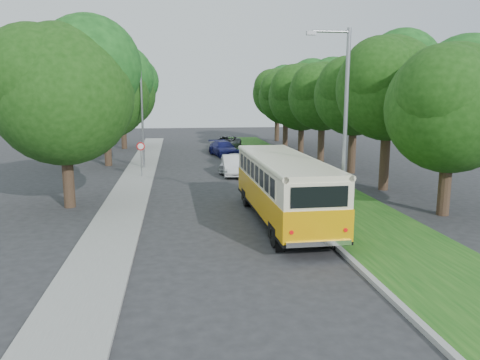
{
  "coord_description": "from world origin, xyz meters",
  "views": [
    {
      "loc": [
        -2.16,
        -19.77,
        5.57
      ],
      "look_at": [
        0.87,
        2.21,
        1.5
      ],
      "focal_mm": 35.0,
      "sensor_mm": 36.0,
      "label": 1
    }
  ],
  "objects": [
    {
      "name": "vintage_bus",
      "position": [
        2.44,
        -0.24,
        1.48
      ],
      "size": [
        2.72,
        10.03,
        2.97
      ],
      "primitive_type": null,
      "rotation": [
        0.0,
        0.0,
        0.02
      ],
      "color": "#EDA207",
      "rests_on": "ground"
    },
    {
      "name": "lamppost_near",
      "position": [
        4.21,
        -2.5,
        4.37
      ],
      "size": [
        1.71,
        0.16,
        8.0
      ],
      "color": "gray",
      "rests_on": "ground"
    },
    {
      "name": "car_grey",
      "position": [
        2.83,
        27.34,
        0.71
      ],
      "size": [
        4.02,
        5.62,
        1.42
      ],
      "primitive_type": "imported",
      "rotation": [
        0.0,
        0.0,
        -0.36
      ],
      "color": "slate",
      "rests_on": "ground"
    },
    {
      "name": "warning_sign",
      "position": [
        -4.5,
        11.98,
        1.71
      ],
      "size": [
        0.56,
        0.1,
        2.5
      ],
      "color": "gray",
      "rests_on": "ground"
    },
    {
      "name": "car_white",
      "position": [
        1.79,
        12.28,
        0.69
      ],
      "size": [
        1.61,
        4.24,
        1.38
      ],
      "primitive_type": "imported",
      "rotation": [
        0.0,
        0.0,
        -0.04
      ],
      "color": "white",
      "rests_on": "ground"
    },
    {
      "name": "car_blue",
      "position": [
        2.17,
        22.74,
        0.67
      ],
      "size": [
        2.79,
        4.92,
        1.34
      ],
      "primitive_type": "imported",
      "rotation": [
        0.0,
        0.0,
        0.21
      ],
      "color": "navy",
      "rests_on": "ground"
    },
    {
      "name": "lamppost_far",
      "position": [
        -4.7,
        16.0,
        4.12
      ],
      "size": [
        1.71,
        0.16,
        7.5
      ],
      "color": "gray",
      "rests_on": "ground"
    },
    {
      "name": "grass_verge",
      "position": [
        5.95,
        5.0,
        0.07
      ],
      "size": [
        4.5,
        70.0,
        0.13
      ],
      "primitive_type": "cube",
      "color": "#164C14",
      "rests_on": "ground"
    },
    {
      "name": "curb",
      "position": [
        3.6,
        5.0,
        0.07
      ],
      "size": [
        0.2,
        70.0,
        0.15
      ],
      "primitive_type": "cube",
      "color": "gray",
      "rests_on": "ground"
    },
    {
      "name": "sidewalk",
      "position": [
        -4.8,
        5.0,
        0.06
      ],
      "size": [
        2.2,
        70.0,
        0.12
      ],
      "primitive_type": "cube",
      "color": "gray",
      "rests_on": "ground"
    },
    {
      "name": "ground",
      "position": [
        0.0,
        0.0,
        0.0
      ],
      "size": [
        120.0,
        120.0,
        0.0
      ],
      "primitive_type": "plane",
      "color": "#28282A",
      "rests_on": "ground"
    },
    {
      "name": "car_silver",
      "position": [
        1.99,
        13.79,
        0.68
      ],
      "size": [
        2.83,
        4.3,
        1.36
      ],
      "primitive_type": "imported",
      "rotation": [
        0.0,
        0.0,
        -0.33
      ],
      "color": "silver",
      "rests_on": "ground"
    },
    {
      "name": "treeline",
      "position": [
        3.15,
        17.99,
        5.93
      ],
      "size": [
        24.27,
        41.91,
        9.46
      ],
      "color": "#332319",
      "rests_on": "ground"
    }
  ]
}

